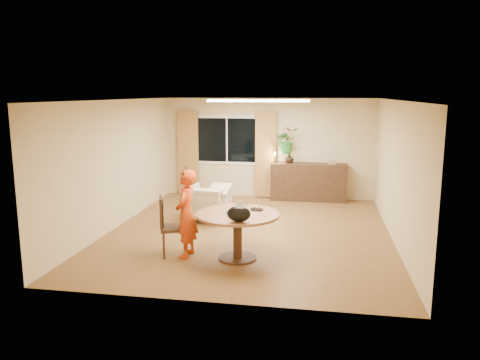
# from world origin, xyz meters

# --- Properties ---
(floor) EXTENTS (6.50, 6.50, 0.00)m
(floor) POSITION_xyz_m (0.00, 0.00, 0.00)
(floor) COLOR brown
(floor) RESTS_ON ground
(ceiling) EXTENTS (6.50, 6.50, 0.00)m
(ceiling) POSITION_xyz_m (0.00, 0.00, 2.60)
(ceiling) COLOR white
(ceiling) RESTS_ON wall_back
(wall_back) EXTENTS (5.50, 0.00, 5.50)m
(wall_back) POSITION_xyz_m (0.00, 3.25, 1.30)
(wall_back) COLOR #D5BC8B
(wall_back) RESTS_ON floor
(wall_left) EXTENTS (0.00, 6.50, 6.50)m
(wall_left) POSITION_xyz_m (-2.75, 0.00, 1.30)
(wall_left) COLOR #D5BC8B
(wall_left) RESTS_ON floor
(wall_right) EXTENTS (0.00, 6.50, 6.50)m
(wall_right) POSITION_xyz_m (2.75, 0.00, 1.30)
(wall_right) COLOR #D5BC8B
(wall_right) RESTS_ON floor
(window) EXTENTS (1.70, 0.03, 1.30)m
(window) POSITION_xyz_m (-1.10, 3.23, 1.50)
(window) COLOR white
(window) RESTS_ON wall_back
(curtain_left) EXTENTS (0.55, 0.08, 2.25)m
(curtain_left) POSITION_xyz_m (-2.15, 3.15, 1.15)
(curtain_left) COLOR olive
(curtain_left) RESTS_ON wall_back
(curtain_right) EXTENTS (0.55, 0.08, 2.25)m
(curtain_right) POSITION_xyz_m (-0.05, 3.15, 1.15)
(curtain_right) COLOR olive
(curtain_right) RESTS_ON wall_back
(ceiling_panel) EXTENTS (2.20, 0.35, 0.05)m
(ceiling_panel) POSITION_xyz_m (0.00, 1.20, 2.57)
(ceiling_panel) COLOR white
(ceiling_panel) RESTS_ON ceiling
(dining_table) EXTENTS (1.38, 1.38, 0.79)m
(dining_table) POSITION_xyz_m (0.04, -1.56, 0.62)
(dining_table) COLOR brown
(dining_table) RESTS_ON floor
(dining_chair) EXTENTS (0.61, 0.58, 1.02)m
(dining_chair) POSITION_xyz_m (-1.06, -1.55, 0.51)
(dining_chair) COLOR black
(dining_chair) RESTS_ON floor
(child) EXTENTS (0.56, 0.38, 1.49)m
(child) POSITION_xyz_m (-0.83, -1.58, 0.74)
(child) COLOR red
(child) RESTS_ON floor
(laptop) EXTENTS (0.38, 0.31, 0.22)m
(laptop) POSITION_xyz_m (-0.04, -1.58, 0.89)
(laptop) COLOR #B7B7BC
(laptop) RESTS_ON dining_table
(tumbler) EXTENTS (0.09, 0.09, 0.11)m
(tumbler) POSITION_xyz_m (0.15, -1.33, 0.84)
(tumbler) COLOR white
(tumbler) RESTS_ON dining_table
(wine_glass) EXTENTS (0.08, 0.08, 0.21)m
(wine_glass) POSITION_xyz_m (0.38, -1.36, 0.89)
(wine_glass) COLOR white
(wine_glass) RESTS_ON dining_table
(pot_lid) EXTENTS (0.24, 0.24, 0.04)m
(pot_lid) POSITION_xyz_m (0.32, -1.29, 0.80)
(pot_lid) COLOR white
(pot_lid) RESTS_ON dining_table
(handbag) EXTENTS (0.42, 0.31, 0.25)m
(handbag) POSITION_xyz_m (0.15, -2.07, 0.91)
(handbag) COLOR black
(handbag) RESTS_ON dining_table
(armchair) EXTENTS (0.92, 0.94, 0.77)m
(armchair) POSITION_xyz_m (-1.02, 0.72, 0.38)
(armchair) COLOR beige
(armchair) RESTS_ON floor
(throw) EXTENTS (0.48, 0.58, 0.03)m
(throw) POSITION_xyz_m (-0.76, 0.71, 0.78)
(throw) COLOR beige
(throw) RESTS_ON armchair
(sideboard) EXTENTS (1.92, 0.47, 0.96)m
(sideboard) POSITION_xyz_m (1.08, 3.01, 0.48)
(sideboard) COLOR black
(sideboard) RESTS_ON floor
(vase) EXTENTS (0.25, 0.25, 0.25)m
(vase) POSITION_xyz_m (0.57, 3.01, 1.08)
(vase) COLOR black
(vase) RESTS_ON sideboard
(bouquet) EXTENTS (0.71, 0.66, 0.66)m
(bouquet) POSITION_xyz_m (0.50, 3.01, 1.54)
(bouquet) COLOR #386F29
(bouquet) RESTS_ON vase
(book_stack) EXTENTS (0.23, 0.20, 0.08)m
(book_stack) POSITION_xyz_m (1.64, 3.01, 1.00)
(book_stack) COLOR olive
(book_stack) RESTS_ON sideboard
(desk_lamp) EXTENTS (0.15, 0.15, 0.35)m
(desk_lamp) POSITION_xyz_m (0.21, 2.96, 1.13)
(desk_lamp) COLOR black
(desk_lamp) RESTS_ON sideboard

